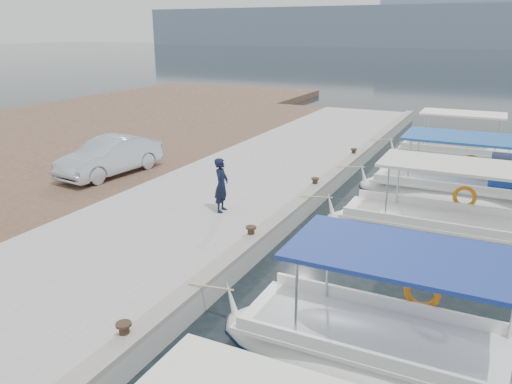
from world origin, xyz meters
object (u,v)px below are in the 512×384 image
(fishing_caique_c, at_px, (447,235))
(parked_car, at_px, (110,156))
(fisherman, at_px, (221,185))
(fishing_caique_b, at_px, (391,360))
(fishing_caique_d, at_px, (459,193))
(fishing_caique_e, at_px, (454,159))

(fishing_caique_c, distance_m, parked_car, 12.06)
(parked_car, bearing_deg, fisherman, -9.97)
(fishing_caique_b, xyz_separation_m, parked_car, (-11.73, 6.18, 1.07))
(fishing_caique_d, bearing_deg, fishing_caique_c, -90.06)
(fishing_caique_c, relative_size, fishing_caique_d, 1.03)
(fishing_caique_b, bearing_deg, fishing_caique_d, 88.45)
(fishing_caique_b, xyz_separation_m, fishing_caique_e, (-0.38, 16.00, 0.00))
(fishing_caique_d, distance_m, fishing_caique_e, 5.56)
(fishing_caique_b, bearing_deg, fishing_caique_e, 91.36)
(fishing_caique_c, bearing_deg, fishing_caique_d, 89.94)
(fishing_caique_c, height_order, fisherman, fishing_caique_c)
(fishing_caique_b, xyz_separation_m, fishing_caique_d, (0.28, 10.49, 0.07))
(fisherman, xyz_separation_m, parked_car, (-5.77, 1.70, -0.12))
(fishing_caique_b, bearing_deg, parked_car, 152.21)
(fishing_caique_d, distance_m, fisherman, 8.74)
(fisherman, relative_size, parked_car, 0.39)
(parked_car, bearing_deg, fishing_caique_e, 47.35)
(fishing_caique_e, xyz_separation_m, fisherman, (-5.58, -11.52, 1.19))
(fishing_caique_c, bearing_deg, fishing_caique_e, 93.94)
(fishing_caique_e, height_order, fisherman, fishing_caique_e)
(fishing_caique_d, bearing_deg, fishing_caique_e, 96.85)
(fishing_caique_c, xyz_separation_m, fishing_caique_e, (-0.66, 9.57, 0.00))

